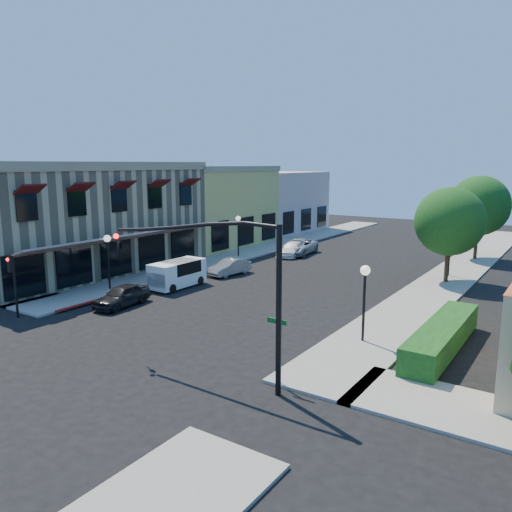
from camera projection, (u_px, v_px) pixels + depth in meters
The scene contains 22 objects.
ground at pixel (94, 359), 20.60m from camera, with size 120.00×120.00×0.00m, color black.
sidewalk_left at pixel (267, 248), 47.43m from camera, with size 3.50×50.00×0.12m, color gray.
sidewalk_right at pixel (461, 269), 37.86m from camera, with size 3.50×50.00×0.12m, color gray.
curb_red_strip at pixel (127, 294), 30.91m from camera, with size 0.25×10.00×0.06m, color maroon.
corner_brick_building at pixel (77, 217), 37.30m from camera, with size 11.77×18.20×8.10m.
yellow_stucco_building at pixel (205, 206), 49.63m from camera, with size 10.00×12.00×7.60m, color #CAB85A.
pink_stucco_building at pixel (269, 202), 59.49m from camera, with size 10.00×12.00×7.00m, color #C09791.
hedge at pixel (441, 351), 21.55m from camera, with size 1.40×8.00×1.10m, color #124213.
street_tree_a at pixel (450, 221), 32.99m from camera, with size 4.56×4.56×6.48m.
street_tree_b at pixel (479, 206), 41.10m from camera, with size 4.94×4.94×7.02m.
signal_mast_arm at pixel (228, 273), 17.87m from camera, with size 8.01×0.39×6.00m.
secondary_signal at pixel (12, 275), 25.70m from camera, with size 0.28×0.42×3.32m.
street_name_sign at pixel (277, 340), 17.98m from camera, with size 0.80×0.06×2.50m.
lamppost_left_near at pixel (108, 248), 31.29m from camera, with size 0.44×0.44×3.57m.
lamppost_left_far at pixel (238, 226), 42.72m from camera, with size 0.44×0.44×3.57m.
lamppost_right_near at pixel (365, 284), 21.99m from camera, with size 0.44×0.44×3.57m.
lamppost_right_far at pixel (451, 239), 35.06m from camera, with size 0.44×0.44×3.57m.
white_van at pixel (177, 272), 32.42m from camera, with size 1.76×3.90×1.72m.
parked_car_a at pixel (122, 296), 28.16m from camera, with size 1.45×3.61×1.23m, color black.
parked_car_b at pixel (230, 267), 36.15m from camera, with size 1.22×3.49×1.15m, color #96989B.
parked_car_c at pixel (293, 249), 43.54m from camera, with size 1.70×4.18×1.21m, color white.
parked_car_d at pixel (298, 247), 44.34m from camera, with size 2.26×4.90×1.36m, color #ADAFB2.
Camera 1 is at (16.41, -12.45, 7.96)m, focal length 35.00 mm.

